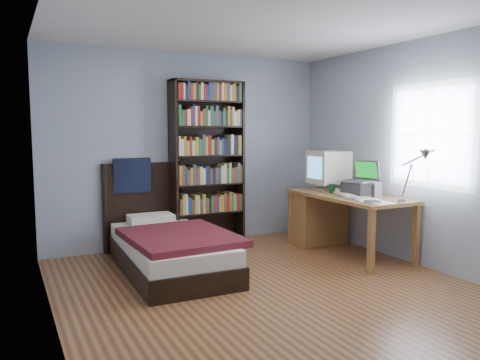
{
  "coord_description": "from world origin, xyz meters",
  "views": [
    {
      "loc": [
        -2.21,
        -3.69,
        1.51
      ],
      "look_at": [
        0.11,
        0.86,
        0.96
      ],
      "focal_mm": 35.0,
      "sensor_mm": 36.0,
      "label": 1
    }
  ],
  "objects": [
    {
      "name": "desk",
      "position": [
        1.51,
        1.15,
        0.42
      ],
      "size": [
        0.75,
        1.62,
        0.73
      ],
      "color": "brown",
      "rests_on": "floor"
    },
    {
      "name": "phone_silver",
      "position": [
        1.26,
        0.36,
        0.74
      ],
      "size": [
        0.1,
        0.12,
        0.02
      ],
      "primitive_type": "cube",
      "rotation": [
        0.0,
        0.0,
        0.59
      ],
      "color": "#B1B2B6",
      "rests_on": "desk"
    },
    {
      "name": "bed",
      "position": [
        -0.64,
        1.14,
        0.26
      ],
      "size": [
        1.08,
        2.06,
        1.16
      ],
      "color": "black",
      "rests_on": "floor"
    },
    {
      "name": "keyboard",
      "position": [
        1.39,
        0.62,
        0.74
      ],
      "size": [
        0.29,
        0.44,
        0.04
      ],
      "primitive_type": "cube",
      "rotation": [
        0.0,
        0.07,
        -0.33
      ],
      "color": "beige",
      "rests_on": "desk"
    },
    {
      "name": "soda_can",
      "position": [
        1.4,
        0.88,
        0.79
      ],
      "size": [
        0.07,
        0.07,
        0.12
      ],
      "primitive_type": "cylinder",
      "color": "#083B17",
      "rests_on": "desk"
    },
    {
      "name": "speaker",
      "position": [
        1.58,
        0.31,
        0.82
      ],
      "size": [
        0.11,
        0.11,
        0.18
      ],
      "primitive_type": "cube",
      "rotation": [
        0.0,
        0.0,
        -0.28
      ],
      "color": "gray",
      "rests_on": "desk"
    },
    {
      "name": "external_drive",
      "position": [
        1.29,
        0.05,
        0.74
      ],
      "size": [
        0.15,
        0.15,
        0.03
      ],
      "primitive_type": "cube",
      "rotation": [
        0.0,
        0.0,
        -0.13
      ],
      "color": "gray",
      "rests_on": "desk"
    },
    {
      "name": "crt_monitor",
      "position": [
        1.54,
        1.16,
        1.02
      ],
      "size": [
        0.46,
        0.43,
        0.52
      ],
      "color": "beige",
      "rests_on": "desk"
    },
    {
      "name": "phone_grey",
      "position": [
        1.24,
        0.24,
        0.74
      ],
      "size": [
        0.06,
        0.09,
        0.02
      ],
      "primitive_type": "cube",
      "rotation": [
        0.0,
        0.0,
        -0.23
      ],
      "color": "gray",
      "rests_on": "desk"
    },
    {
      "name": "desk_lamp",
      "position": [
        1.5,
        -0.38,
        1.21
      ],
      "size": [
        0.23,
        0.5,
        0.59
      ],
      "color": "#99999E",
      "rests_on": "desk"
    },
    {
      "name": "laptop",
      "position": [
        1.57,
        0.64,
        0.85
      ],
      "size": [
        0.43,
        0.41,
        0.42
      ],
      "color": "#2D2D30",
      "rests_on": "desk"
    },
    {
      "name": "room",
      "position": [
        0.03,
        -0.0,
        1.25
      ],
      "size": [
        4.2,
        4.24,
        2.5
      ],
      "color": "brown",
      "rests_on": "ground"
    },
    {
      "name": "mouse",
      "position": [
        1.5,
        0.95,
        0.75
      ],
      "size": [
        0.06,
        0.11,
        0.04
      ],
      "primitive_type": "ellipsoid",
      "color": "silver",
      "rests_on": "desk"
    },
    {
      "name": "bookshelf",
      "position": [
        0.18,
        1.94,
        1.07
      ],
      "size": [
        0.96,
        0.3,
        2.14
      ],
      "color": "black",
      "rests_on": "floor"
    }
  ]
}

